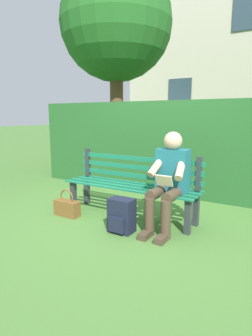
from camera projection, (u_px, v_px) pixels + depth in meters
ground at (130, 216)px, 3.86m from camera, size 60.00×60.00×0.00m
park_bench at (132, 184)px, 3.84m from camera, size 1.89×0.47×0.86m
person_seated at (169, 179)px, 3.36m from camera, size 0.44×0.73×1.17m
hedge_backdrop at (195, 147)px, 4.85m from camera, size 6.11×0.79×1.68m
tree at (114, 29)px, 7.50m from camera, size 3.06×2.91×5.15m
building_facade at (252, 49)px, 10.59m from camera, size 8.82×3.06×7.58m
backpack at (122, 216)px, 3.33m from camera, size 0.29×0.27×0.40m
handbag at (67, 207)px, 3.88m from camera, size 0.37×0.15×0.37m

